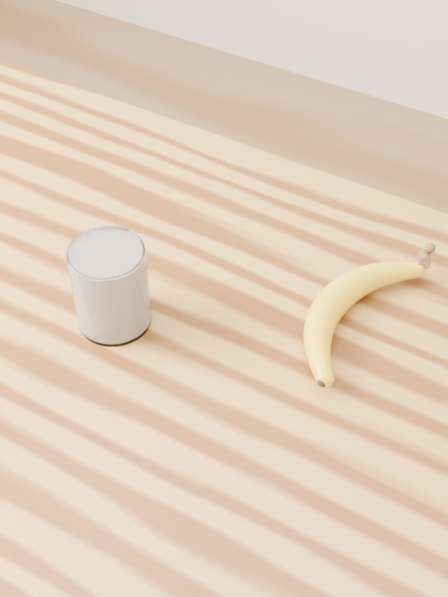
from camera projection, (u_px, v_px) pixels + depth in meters
The scene contains 3 objects.
table at pixel (59, 353), 1.15m from camera, with size 1.20×0.80×0.90m.
smoothie_glass at pixel (111, 287), 0.98m from camera, with size 0.09×0.09×0.11m.
banana at pixel (333, 300), 1.02m from camera, with size 0.12×0.33×0.04m, color gold, non-canonical shape.
Camera 1 is at (0.58, -0.53, 1.65)m, focal length 50.00 mm.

